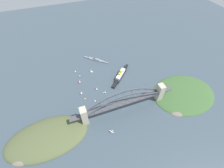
# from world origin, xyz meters

# --- Properties ---
(ground_plane) EXTENTS (1400.00, 1400.00, 0.00)m
(ground_plane) POSITION_xyz_m (0.00, 0.00, 0.00)
(ground_plane) COLOR #3D4C56
(harbor_arch_bridge) EXTENTS (245.87, 16.76, 62.21)m
(harbor_arch_bridge) POSITION_xyz_m (0.00, 0.00, 27.21)
(harbor_arch_bridge) COLOR #BCB29E
(harbor_arch_bridge) RESTS_ON ground
(headland_west_shore) EXTENTS (168.85, 94.61, 28.37)m
(headland_west_shore) POSITION_xyz_m (-177.60, -10.29, 0.00)
(headland_west_shore) COLOR #515B38
(headland_west_shore) RESTS_ON ground
(headland_east_shore) EXTENTS (163.70, 128.99, 16.37)m
(headland_east_shore) POSITION_xyz_m (161.25, -12.21, 0.00)
(headland_east_shore) COLOR #3D6033
(headland_east_shore) RESTS_ON ground
(ocean_liner) EXTENTS (77.43, 76.10, 19.85)m
(ocean_liner) POSITION_xyz_m (35.21, 104.62, 5.98)
(ocean_liner) COLOR black
(ocean_liner) RESTS_ON ground
(naval_cruiser) EXTENTS (63.42, 58.51, 16.26)m
(naval_cruiser) POSITION_xyz_m (-10.12, 198.26, 2.61)
(naval_cruiser) COLOR gray
(naval_cruiser) RESTS_ON ground
(seaplane_taxiing_near_bridge) EXTENTS (8.75, 9.54, 4.86)m
(seaplane_taxiing_near_bridge) POSITION_xyz_m (-46.08, -43.03, 2.00)
(seaplane_taxiing_near_bridge) COLOR #B7B7B2
(seaplane_taxiing_near_bridge) RESTS_ON ground
(small_boat_0) EXTENTS (7.52, 5.74, 7.98)m
(small_boat_0) POSITION_xyz_m (-25.63, 63.16, 3.75)
(small_boat_0) COLOR silver
(small_boat_0) RESTS_ON ground
(small_boat_1) EXTENTS (8.91, 6.68, 10.80)m
(small_boat_1) POSITION_xyz_m (-78.96, 121.92, 5.03)
(small_boat_1) COLOR #B2231E
(small_boat_1) RESTS_ON ground
(small_boat_2) EXTENTS (7.94, 5.90, 7.87)m
(small_boat_2) POSITION_xyz_m (-81.80, 167.59, 3.65)
(small_boat_2) COLOR brown
(small_boat_2) RESTS_ON ground
(small_boat_3) EXTENTS (10.73, 6.90, 12.07)m
(small_boat_3) POSITION_xyz_m (-38.82, 151.52, 5.63)
(small_boat_3) COLOR silver
(small_boat_3) RESTS_ON ground
(small_boat_4) EXTENTS (11.33, 2.59, 1.99)m
(small_boat_4) POSITION_xyz_m (-77.64, 61.37, 0.70)
(small_boat_4) COLOR brown
(small_boat_4) RESTS_ON ground
(small_boat_5) EXTENTS (7.26, 5.64, 7.29)m
(small_boat_5) POSITION_xyz_m (-56.98, 46.37, 3.44)
(small_boat_5) COLOR brown
(small_boat_5) RESTS_ON ground
(small_boat_6) EXTENTS (7.36, 10.59, 2.14)m
(small_boat_6) POSITION_xyz_m (-73.51, 145.80, 0.77)
(small_boat_6) COLOR #234C8C
(small_boat_6) RESTS_ON ground
(small_boat_7) EXTENTS (10.07, 6.05, 9.09)m
(small_boat_7) POSITION_xyz_m (-83.40, 81.95, 4.22)
(small_boat_7) COLOR #B2231E
(small_boat_7) RESTS_ON ground
(small_boat_8) EXTENTS (8.78, 8.85, 9.50)m
(small_boat_8) POSITION_xyz_m (-42.82, 81.29, 4.43)
(small_boat_8) COLOR black
(small_boat_8) RESTS_ON ground
(channel_marker_buoy) EXTENTS (2.20, 2.20, 2.75)m
(channel_marker_buoy) POSITION_xyz_m (-11.07, 25.66, 1.12)
(channel_marker_buoy) COLOR red
(channel_marker_buoy) RESTS_ON ground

